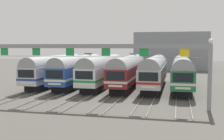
{
  "coord_description": "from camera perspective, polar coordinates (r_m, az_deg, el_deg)",
  "views": [
    {
      "loc": [
        9.25,
        -41.88,
        6.29
      ],
      "look_at": [
        -1.38,
        3.64,
        2.28
      ],
      "focal_mm": 45.45,
      "sensor_mm": 36.0,
      "label": 1
    }
  ],
  "objects": [
    {
      "name": "catenary_gantry",
      "position": [
        29.87,
        -4.91,
        3.04
      ],
      "size": [
        24.94,
        0.44,
        6.97
      ],
      "color": "gray",
      "rests_on": "ground"
    },
    {
      "name": "commuter_train_stainless",
      "position": [
        42.17,
        8.55,
        -0.06
      ],
      "size": [
        2.88,
        18.06,
        5.05
      ],
      "color": "#B2B5BA",
      "rests_on": "ground"
    },
    {
      "name": "commuter_train_white",
      "position": [
        43.5,
        -1.85,
        0.15
      ],
      "size": [
        2.88,
        18.06,
        4.77
      ],
      "color": "white",
      "rests_on": "ground"
    },
    {
      "name": "commuter_train_silver",
      "position": [
        46.17,
        -11.34,
        0.33
      ],
      "size": [
        2.88,
        18.06,
        4.77
      ],
      "color": "silver",
      "rests_on": "ground"
    },
    {
      "name": "maintenance_building",
      "position": [
        78.94,
        11.83,
        3.8
      ],
      "size": [
        19.24,
        10.0,
        9.84
      ],
      "primitive_type": "cube",
      "color": "gray",
      "rests_on": "ground"
    },
    {
      "name": "commuter_train_green",
      "position": [
        42.04,
        13.91,
        -0.16
      ],
      "size": [
        2.88,
        18.06,
        5.05
      ],
      "color": "#236B42",
      "rests_on": "ground"
    },
    {
      "name": "track_bed",
      "position": [
        59.93,
        4.19,
        -1.06
      ],
      "size": [
        21.21,
        70.0,
        0.15
      ],
      "color": "gray",
      "rests_on": "ground"
    },
    {
      "name": "ground_plane",
      "position": [
        43.35,
        0.68,
        -3.44
      ],
      "size": [
        160.0,
        160.0,
        0.0
      ],
      "primitive_type": "plane",
      "color": "#4C4944"
    },
    {
      "name": "commuter_train_blue",
      "position": [
        44.69,
        -6.74,
        0.24
      ],
      "size": [
        2.88,
        18.06,
        5.05
      ],
      "color": "#284C9E",
      "rests_on": "ground"
    },
    {
      "name": "commuter_train_maroon",
      "position": [
        42.66,
        3.27,
        0.05
      ],
      "size": [
        2.88,
        18.06,
        5.05
      ],
      "color": "maroon",
      "rests_on": "ground"
    }
  ]
}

